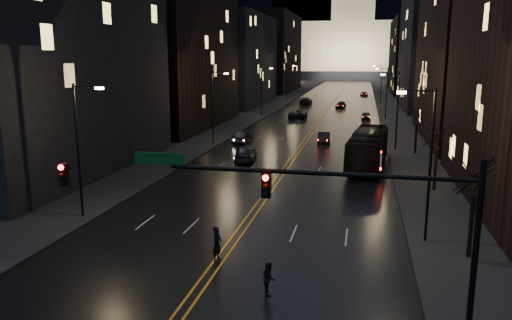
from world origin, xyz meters
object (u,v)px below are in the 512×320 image
Objects in this scene: bus at (368,148)px; traffic_signal at (327,201)px; oncoming_car_a at (245,153)px; oncoming_car_b at (243,137)px; receding_car_a at (324,138)px; pedestrian_a at (217,244)px; pedestrian_b at (269,278)px.

traffic_signal is at bearing -88.30° from bus.
oncoming_car_a reaches higher than oncoming_car_b.
oncoming_car_b is at bearing -171.12° from receding_car_a.
traffic_signal is 9.12× the size of pedestrian_a.
bus is at bearing -25.43° from pedestrian_b.
pedestrian_b is (-4.53, -28.85, -1.07)m from bus.
bus is 29.22m from pedestrian_b.
pedestrian_b reaches higher than receding_car_a.
oncoming_car_b is at bearing 150.45° from bus.
traffic_signal is 32.56m from oncoming_car_a.
receding_car_a is (-3.41, 43.39, -4.39)m from traffic_signal.
bus is 18.70m from oncoming_car_b.
traffic_signal reaches higher than bus.
receding_car_a is (10.02, 2.03, -0.02)m from oncoming_car_b.
pedestrian_b is at bearing -91.47° from receding_car_a.
pedestrian_b is at bearing -123.04° from pedestrian_a.
oncoming_car_b is at bearing -1.22° from pedestrian_b.
receding_car_a is at bearing 117.99° from bus.
pedestrian_b is at bearing 98.43° from oncoming_car_a.
oncoming_car_a is 1.15× the size of receding_car_a.
oncoming_car_a is 2.62× the size of pedestrian_a.
traffic_signal is 4.00× the size of receding_car_a.
receding_car_a is at bearing 5.98° from pedestrian_a.
oncoming_car_a is 11.23m from oncoming_car_b.
receding_car_a is 41.54m from pedestrian_b.
pedestrian_a is at bearing -101.86° from bus.
bus is 26.91m from pedestrian_a.
bus is at bearing 173.93° from oncoming_car_a.
bus is 6.92× the size of pedestrian_a.
pedestrian_b is at bearing -93.67° from bus.
bus reaches higher than pedestrian_b.
receding_car_a is 38.48m from pedestrian_a.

